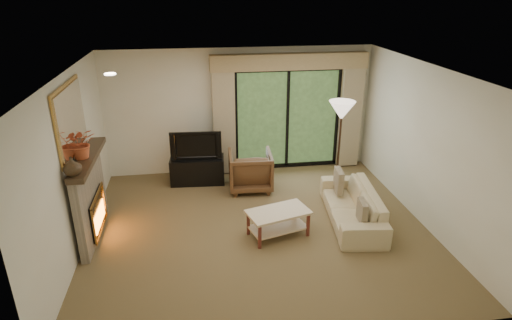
{
  "coord_description": "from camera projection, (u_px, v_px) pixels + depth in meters",
  "views": [
    {
      "loc": [
        -0.97,
        -6.05,
        3.75
      ],
      "look_at": [
        0.0,
        0.3,
        1.1
      ],
      "focal_mm": 30.0,
      "sensor_mm": 36.0,
      "label": 1
    }
  ],
  "objects": [
    {
      "name": "floor",
      "position": [
        259.0,
        228.0,
        7.09
      ],
      "size": [
        5.5,
        5.5,
        0.0
      ],
      "primitive_type": "plane",
      "color": "brown",
      "rests_on": "ground"
    },
    {
      "name": "tv",
      "position": [
        196.0,
        144.0,
        8.43
      ],
      "size": [
        1.01,
        0.2,
        0.58
      ],
      "primitive_type": "imported",
      "rotation": [
        0.0,
        0.0,
        -0.07
      ],
      "color": "black",
      "rests_on": "media_console"
    },
    {
      "name": "mirror",
      "position": [
        71.0,
        119.0,
        6.15
      ],
      "size": [
        0.07,
        1.45,
        1.02
      ],
      "primitive_type": null,
      "color": "#B78840",
      "rests_on": "wall_left"
    },
    {
      "name": "armchair",
      "position": [
        250.0,
        170.0,
        8.33
      ],
      "size": [
        0.86,
        0.89,
        0.77
      ],
      "primitive_type": "imported",
      "rotation": [
        0.0,
        0.0,
        3.09
      ],
      "color": "brown",
      "rests_on": "floor"
    },
    {
      "name": "sofa",
      "position": [
        352.0,
        205.0,
        7.23
      ],
      "size": [
        0.99,
        2.02,
        0.57
      ],
      "primitive_type": "imported",
      "rotation": [
        0.0,
        0.0,
        -1.7
      ],
      "color": "beige",
      "rests_on": "floor"
    },
    {
      "name": "ceiling",
      "position": [
        259.0,
        71.0,
        6.1
      ],
      "size": [
        5.5,
        5.5,
        0.0
      ],
      "primitive_type": "plane",
      "rotation": [
        3.14,
        0.0,
        0.0
      ],
      "color": "silver",
      "rests_on": "ground"
    },
    {
      "name": "media_console",
      "position": [
        198.0,
        170.0,
        8.64
      ],
      "size": [
        1.1,
        0.55,
        0.53
      ],
      "primitive_type": "cube",
      "rotation": [
        0.0,
        0.0,
        -0.07
      ],
      "color": "black",
      "rests_on": "floor"
    },
    {
      "name": "coffee_table",
      "position": [
        278.0,
        223.0,
        6.82
      ],
      "size": [
        1.07,
        0.77,
        0.43
      ],
      "primitive_type": null,
      "rotation": [
        0.0,
        0.0,
        0.28
      ],
      "color": "beige",
      "rests_on": "floor"
    },
    {
      "name": "vase",
      "position": [
        72.0,
        166.0,
        5.7
      ],
      "size": [
        0.32,
        0.32,
        0.26
      ],
      "primitive_type": "imported",
      "rotation": [
        0.0,
        0.0,
        0.35
      ],
      "color": "#3B2B1B",
      "rests_on": "fireplace"
    },
    {
      "name": "wall_left",
      "position": [
        72.0,
        166.0,
        6.21
      ],
      "size": [
        0.0,
        5.0,
        5.0
      ],
      "primitive_type": "plane",
      "rotation": [
        1.57,
        0.0,
        1.57
      ],
      "color": "white",
      "rests_on": "ground"
    },
    {
      "name": "curtain_left",
      "position": [
        224.0,
        119.0,
        8.72
      ],
      "size": [
        0.45,
        0.18,
        2.35
      ],
      "primitive_type": "cube",
      "color": "tan",
      "rests_on": "floor"
    },
    {
      "name": "cornice",
      "position": [
        290.0,
        62.0,
        8.5
      ],
      "size": [
        3.2,
        0.24,
        0.32
      ],
      "primitive_type": "cube",
      "color": "tan",
      "rests_on": "wall_back"
    },
    {
      "name": "pillow_near",
      "position": [
        362.0,
        211.0,
        6.64
      ],
      "size": [
        0.13,
        0.36,
        0.35
      ],
      "primitive_type": "cube",
      "rotation": [
        0.0,
        0.0,
        -0.13
      ],
      "color": "#4E3B21",
      "rests_on": "sofa"
    },
    {
      "name": "wall_front",
      "position": [
        298.0,
        246.0,
        4.31
      ],
      "size": [
        5.0,
        0.0,
        5.0
      ],
      "primitive_type": "plane",
      "rotation": [
        -1.57,
        0.0,
        0.0
      ],
      "color": "white",
      "rests_on": "ground"
    },
    {
      "name": "curtain_right",
      "position": [
        350.0,
        113.0,
        9.1
      ],
      "size": [
        0.45,
        0.18,
        2.35
      ],
      "primitive_type": "cube",
      "color": "tan",
      "rests_on": "floor"
    },
    {
      "name": "fireplace",
      "position": [
        90.0,
        197.0,
        6.64
      ],
      "size": [
        0.24,
        1.7,
        1.37
      ],
      "primitive_type": null,
      "color": "gray",
      "rests_on": "floor"
    },
    {
      "name": "wall_right",
      "position": [
        425.0,
        146.0,
        6.98
      ],
      "size": [
        0.0,
        5.0,
        5.0
      ],
      "primitive_type": "plane",
      "rotation": [
        1.57,
        0.0,
        -1.57
      ],
      "color": "white",
      "rests_on": "ground"
    },
    {
      "name": "sliding_door",
      "position": [
        287.0,
        119.0,
        9.05
      ],
      "size": [
        2.26,
        0.1,
        2.16
      ],
      "primitive_type": null,
      "color": "black",
      "rests_on": "floor"
    },
    {
      "name": "branches",
      "position": [
        81.0,
        143.0,
        6.23
      ],
      "size": [
        0.47,
        0.43,
        0.46
      ],
      "primitive_type": "imported",
      "rotation": [
        0.0,
        0.0,
        0.18
      ],
      "color": "#D25C33",
      "rests_on": "fireplace"
    },
    {
      "name": "pillow_far",
      "position": [
        339.0,
        180.0,
        7.65
      ],
      "size": [
        0.16,
        0.42,
        0.41
      ],
      "primitive_type": "cube",
      "rotation": [
        0.0,
        0.0,
        -0.13
      ],
      "color": "#4E3B21",
      "rests_on": "sofa"
    },
    {
      "name": "wall_back",
      "position": [
        240.0,
        111.0,
        8.88
      ],
      "size": [
        5.0,
        0.0,
        5.0
      ],
      "primitive_type": "plane",
      "rotation": [
        1.57,
        0.0,
        0.0
      ],
      "color": "white",
      "rests_on": "ground"
    },
    {
      "name": "floor_lamp",
      "position": [
        339.0,
        148.0,
        8.03
      ],
      "size": [
        0.52,
        0.52,
        1.8
      ],
      "primitive_type": null,
      "rotation": [
        0.0,
        0.0,
        -0.07
      ],
      "color": "beige",
      "rests_on": "floor"
    }
  ]
}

